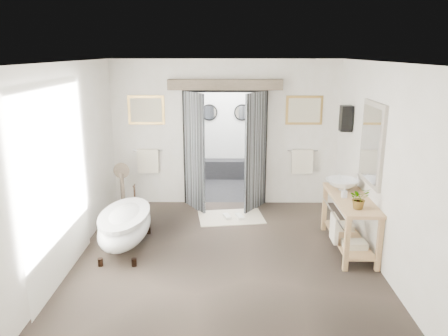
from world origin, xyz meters
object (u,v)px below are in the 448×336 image
Objects in this scene: basin at (342,185)px; rug at (231,217)px; clawfoot_tub at (125,225)px; vanity at (348,219)px.

rug is at bearing 157.99° from basin.
clawfoot_tub is 1.05× the size of vanity.
vanity is 0.59m from basin.
clawfoot_tub is 2.18m from rug.
basin is at bearing 93.76° from vanity.
basin reaches higher than vanity.
vanity is (3.50, 0.04, 0.10)m from clawfoot_tub.
basin is (3.48, 0.43, 0.54)m from clawfoot_tub.
rug is (1.67, 1.35, -0.39)m from clawfoot_tub.
basin is at bearing -26.87° from rug.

